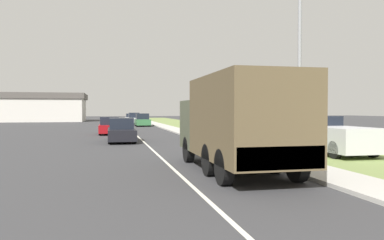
# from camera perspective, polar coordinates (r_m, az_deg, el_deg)

# --- Properties ---
(ground_plane) EXTENTS (180.00, 180.00, 0.00)m
(ground_plane) POSITION_cam_1_polar(r_m,az_deg,el_deg) (40.30, -9.36, -1.48)
(ground_plane) COLOR #38383A
(lane_centre_stripe) EXTENTS (0.12, 120.00, 0.00)m
(lane_centre_stripe) POSITION_cam_1_polar(r_m,az_deg,el_deg) (40.30, -9.36, -1.48)
(lane_centre_stripe) COLOR silver
(lane_centre_stripe) RESTS_ON ground
(sidewalk_right) EXTENTS (1.80, 120.00, 0.12)m
(sidewalk_right) POSITION_cam_1_polar(r_m,az_deg,el_deg) (40.79, -3.03, -1.34)
(sidewalk_right) COLOR beige
(sidewalk_right) RESTS_ON ground
(grass_strip_right) EXTENTS (7.00, 120.00, 0.02)m
(grass_strip_right) POSITION_cam_1_polar(r_m,az_deg,el_deg) (41.75, 2.94, -1.34)
(grass_strip_right) COLOR olive
(grass_strip_right) RESTS_ON ground
(military_truck) EXTENTS (2.54, 7.14, 3.19)m
(military_truck) POSITION_cam_1_polar(r_m,az_deg,el_deg) (12.73, 6.93, -0.14)
(military_truck) COLOR #474C38
(military_truck) RESTS_ON ground
(car_nearest_ahead) EXTENTS (1.74, 4.64, 1.57)m
(car_nearest_ahead) POSITION_cam_1_polar(r_m,az_deg,el_deg) (25.15, -10.72, -1.67)
(car_nearest_ahead) COLOR black
(car_nearest_ahead) RESTS_ON ground
(car_second_ahead) EXTENTS (1.78, 4.23, 1.52)m
(car_second_ahead) POSITION_cam_1_polar(r_m,az_deg,el_deg) (33.19, -12.45, -0.95)
(car_second_ahead) COLOR maroon
(car_second_ahead) RESTS_ON ground
(car_third_ahead) EXTENTS (1.80, 4.37, 1.66)m
(car_third_ahead) POSITION_cam_1_polar(r_m,az_deg,el_deg) (49.07, -7.57, -0.07)
(car_third_ahead) COLOR #336B3D
(car_third_ahead) RESTS_ON ground
(car_fourth_ahead) EXTENTS (1.74, 4.25, 1.70)m
(car_fourth_ahead) POSITION_cam_1_polar(r_m,az_deg,el_deg) (57.34, -8.83, 0.17)
(car_fourth_ahead) COLOR silver
(car_fourth_ahead) RESTS_ON ground
(car_farthest_ahead) EXTENTS (1.73, 4.21, 1.47)m
(car_farthest_ahead) POSITION_cam_1_polar(r_m,az_deg,el_deg) (68.53, -9.36, 0.31)
(car_farthest_ahead) COLOR silver
(car_farthest_ahead) RESTS_ON ground
(pickup_truck) EXTENTS (2.09, 5.28, 1.78)m
(pickup_truck) POSITION_cam_1_polar(r_m,az_deg,el_deg) (19.23, 20.07, -2.20)
(pickup_truck) COLOR silver
(pickup_truck) RESTS_ON grass_strip_right
(lamp_post) EXTENTS (1.69, 0.24, 8.44)m
(lamp_post) POSITION_cam_1_polar(r_m,az_deg,el_deg) (14.81, 15.47, 12.91)
(lamp_post) COLOR gray
(lamp_post) RESTS_ON sidewalk_right
(utility_box) EXTENTS (0.55, 0.45, 0.70)m
(utility_box) POSITION_cam_1_polar(r_m,az_deg,el_deg) (17.60, 16.18, -4.17)
(utility_box) COLOR #3D7042
(utility_box) RESTS_ON grass_strip_right
(building_distant) EXTENTS (19.67, 12.11, 5.14)m
(building_distant) POSITION_cam_1_polar(r_m,az_deg,el_deg) (75.35, -23.31, 1.79)
(building_distant) COLOR beige
(building_distant) RESTS_ON ground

